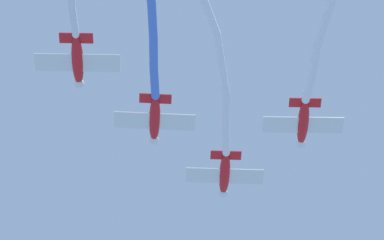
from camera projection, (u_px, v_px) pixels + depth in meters
name	position (u px, v px, depth m)	size (l,w,h in m)	color
airplane_lead	(225.00, 174.00, 84.84)	(5.72, 7.62, 1.89)	red
smoke_trail_lead	(218.00, 67.00, 78.71)	(17.84, 5.97, 2.45)	white
airplane_left_wing	(155.00, 120.00, 81.05)	(5.69, 7.60, 1.89)	red
airplane_right_wing	(303.00, 123.00, 81.67)	(5.74, 7.64, 1.89)	red
smoke_trail_right_wing	(325.00, 25.00, 75.98)	(16.04, 1.37, 1.38)	white
airplane_slot	(78.00, 61.00, 77.02)	(5.74, 7.64, 1.89)	red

